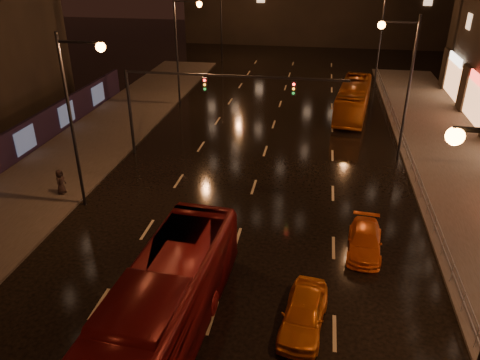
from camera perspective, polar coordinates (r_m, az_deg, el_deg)
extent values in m
plane|color=black|center=(33.56, 2.68, 2.25)|extent=(140.00, 140.00, 0.00)
cube|color=#38332D|center=(33.56, -22.03, 0.36)|extent=(7.00, 70.00, 0.15)
cylinder|color=black|center=(34.83, -13.23, 7.95)|extent=(0.22, 0.22, 6.20)
cube|color=black|center=(31.84, -0.74, 12.56)|extent=(15.20, 0.14, 0.14)
cube|color=black|center=(32.42, -4.29, 11.56)|extent=(0.32, 0.18, 0.95)
cube|color=black|center=(31.55, 6.56, 11.04)|extent=(0.32, 0.18, 0.95)
sphere|color=#FF1E19|center=(32.23, -4.36, 12.02)|extent=(0.18, 0.18, 0.18)
sphere|color=orange|center=(13.66, 24.74, 4.89)|extent=(0.50, 0.50, 0.50)
cylinder|color=#99999E|center=(56.33, 16.56, 11.97)|extent=(0.04, 0.04, 1.00)
cube|color=#99999E|center=(31.77, 20.80, 1.16)|extent=(0.05, 56.00, 0.05)
cube|color=#99999E|center=(31.93, 20.69, 0.52)|extent=(0.05, 56.00, 0.05)
imported|color=#5D0D0F|center=(18.04, -9.87, -15.94)|extent=(3.71, 12.49, 3.43)
imported|color=#98470F|center=(44.21, 13.66, 9.59)|extent=(3.81, 10.69, 2.91)
imported|color=#BD5C11|center=(19.57, 7.79, -15.76)|extent=(2.09, 4.22, 1.38)
imported|color=#D15613|center=(24.45, 14.97, -7.18)|extent=(1.96, 4.13, 1.16)
imported|color=black|center=(30.60, -21.04, -0.18)|extent=(0.52, 0.78, 1.58)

